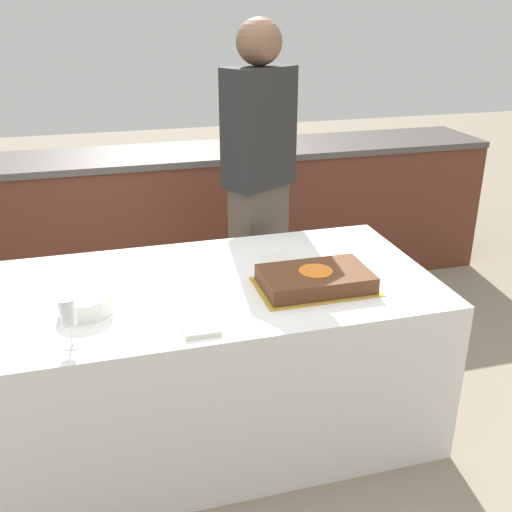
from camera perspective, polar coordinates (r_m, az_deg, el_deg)
The scene contains 9 objects.
ground_plane at distance 2.86m, azimuth -4.17°, elevation -15.83°, with size 14.00×14.00×0.00m, color gray.
back_counter at distance 3.99m, azimuth -8.86°, elevation 3.29°, with size 4.40×0.58×0.92m.
dining_table at distance 2.65m, azimuth -4.40°, elevation -9.72°, with size 1.88×0.95×0.72m.
cake at distance 2.43m, azimuth 5.67°, elevation -2.22°, with size 0.48×0.31×0.07m.
plate_stack at distance 2.32m, azimuth -15.92°, elevation -4.35°, with size 0.20×0.20×0.07m.
wine_glass at distance 2.07m, azimuth -17.47°, elevation -5.27°, with size 0.06×0.06×0.18m.
side_plate_near_cake at distance 2.67m, azimuth 2.17°, elevation -0.45°, with size 0.18×0.18×0.00m.
utensil_pile at distance 2.12m, azimuth -5.21°, elevation -6.95°, with size 0.13×0.10×0.02m.
person_cutting_cake at distance 3.13m, azimuth 0.27°, elevation 6.76°, with size 0.41×0.35×1.73m.
Camera 1 is at (-0.40, -2.19, 1.79)m, focal length 42.00 mm.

